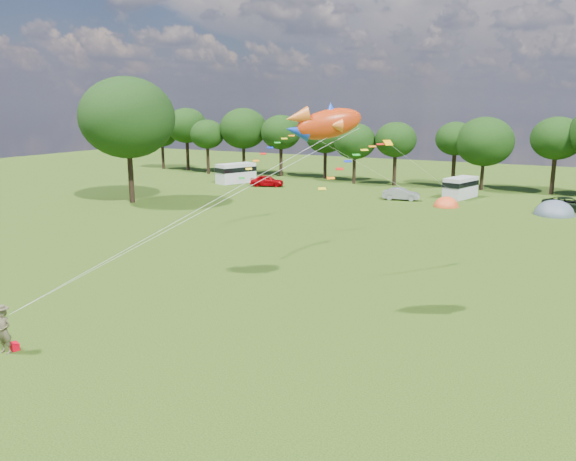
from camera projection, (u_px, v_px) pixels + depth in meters
The scene contains 15 objects.
ground_plane at pixel (195, 363), 22.96m from camera, with size 180.00×180.00×0.00m, color black.
tree_line at pixel (516, 139), 66.34m from camera, with size 102.98×10.98×10.27m.
big_tree at pixel (127, 118), 58.92m from camera, with size 10.00×10.00×13.28m.
car_a at pixel (267, 181), 72.67m from camera, with size 1.73×4.38×1.46m, color #A70107.
car_b at pixel (401, 194), 62.19m from camera, with size 1.41×3.77×1.33m, color gray.
car_d at pixel (570, 204), 55.74m from camera, with size 2.31×5.11×1.39m, color black.
campervan_a at pixel (236, 172), 75.90m from camera, with size 4.05×5.80×2.62m.
campervan_c at pixel (461, 187), 63.53m from camera, with size 3.25×5.16×2.35m.
tent_orange at pixel (446, 206), 58.37m from camera, with size 2.61×2.85×2.04m.
tent_greyblue at pixel (554, 214), 54.02m from camera, with size 3.78×4.14×2.81m.
kite_flyer at pixel (4, 331), 23.71m from camera, with size 0.72×0.48×1.99m, color brown.
kite_bag at pixel (15, 346), 24.19m from camera, with size 0.45×0.30×0.32m, color red.
fish_kite at pixel (323, 124), 26.62m from camera, with size 3.74×3.15×2.09m.
streamer_kite_b at pixel (279, 146), 45.35m from camera, with size 4.24×4.63×3.78m.
streamer_kite_c at pixel (362, 156), 34.35m from camera, with size 3.09×4.89×2.77m.
Camera 1 is at (13.41, -16.86, 10.34)m, focal length 35.00 mm.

